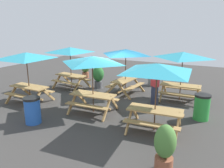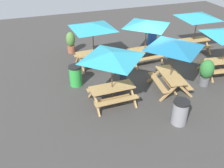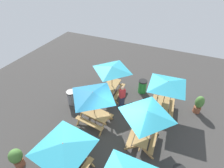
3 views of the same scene
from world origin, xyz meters
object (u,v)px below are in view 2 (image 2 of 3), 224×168
picnic_table_5 (197,18)px  potted_plant_0 (71,42)px  trash_bin_green (76,76)px  person_standing (124,69)px  trash_bin_blue (152,38)px  trash_bin_gray (180,112)px  picnic_table_0 (112,59)px  picnic_table_2 (174,48)px  picnic_table_3 (147,26)px  potted_plant_2 (206,71)px  picnic_table_4 (93,29)px

picnic_table_5 → potted_plant_0: (6.75, -2.22, -1.33)m
trash_bin_green → person_standing: person_standing is taller
trash_bin_blue → trash_bin_green: bearing=29.6°
trash_bin_gray → person_standing: person_standing is taller
picnic_table_0 → picnic_table_2: bearing=-179.0°
picnic_table_0 → trash_bin_blue: picnic_table_0 is taller
picnic_table_3 → picnic_table_5: bearing=-177.9°
picnic_table_3 → trash_bin_blue: size_ratio=2.38×
picnic_table_0 → potted_plant_2: 4.65m
picnic_table_4 → trash_bin_gray: 6.01m
person_standing → trash_bin_green: bearing=19.7°
trash_bin_gray → potted_plant_2: bearing=-142.6°
picnic_table_4 → potted_plant_2: bearing=135.5°
potted_plant_0 → person_standing: person_standing is taller
picnic_table_2 → trash_bin_gray: bearing=-14.7°
trash_bin_blue → picnic_table_4: bearing=18.9°
potted_plant_2 → picnic_table_5: bearing=-116.3°
picnic_table_0 → picnic_table_2: same height
trash_bin_blue → potted_plant_2: potted_plant_2 is taller
picnic_table_4 → potted_plant_0: picnic_table_4 is taller
picnic_table_0 → person_standing: picnic_table_0 is taller
picnic_table_4 → picnic_table_2: bearing=122.3°
picnic_table_0 → picnic_table_3: bearing=-135.4°
picnic_table_3 → picnic_table_4: bearing=-13.1°
trash_bin_gray → potted_plant_0: 7.99m
picnic_table_4 → picnic_table_0: bearing=82.3°
potted_plant_0 → picnic_table_3: bearing=144.4°
picnic_table_3 → trash_bin_green: picnic_table_3 is taller
picnic_table_3 → potted_plant_0: (3.51, -2.51, -1.33)m
picnic_table_2 → trash_bin_gray: 2.75m
trash_bin_gray → potted_plant_2: potted_plant_2 is taller
picnic_table_0 → potted_plant_0: (0.60, -5.56, -1.33)m
potted_plant_0 → picnic_table_0: bearing=96.1°
potted_plant_2 → picnic_table_3: bearing=-63.4°
trash_bin_gray → trash_bin_green: bearing=-52.2°
picnic_table_0 → person_standing: 1.81m
picnic_table_2 → potted_plant_0: bearing=-142.0°
trash_bin_green → trash_bin_blue: 6.23m
picnic_table_5 → potted_plant_2: size_ratio=2.23×
trash_bin_gray → person_standing: size_ratio=0.59×
picnic_table_3 → person_standing: size_ratio=1.40×
picnic_table_3 → potted_plant_2: size_ratio=1.84×
trash_bin_green → picnic_table_5: bearing=-168.6°
potted_plant_0 → person_standing: (-1.52, 4.46, 0.22)m
picnic_table_0 → trash_bin_green: size_ratio=2.38×
picnic_table_2 → person_standing: (1.82, -0.97, -1.10)m
picnic_table_0 → picnic_table_4: bearing=-95.2°
trash_bin_gray → trash_bin_blue: bearing=-109.0°
picnic_table_2 → potted_plant_0: 6.52m
trash_bin_gray → person_standing: (0.99, -3.13, 0.39)m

